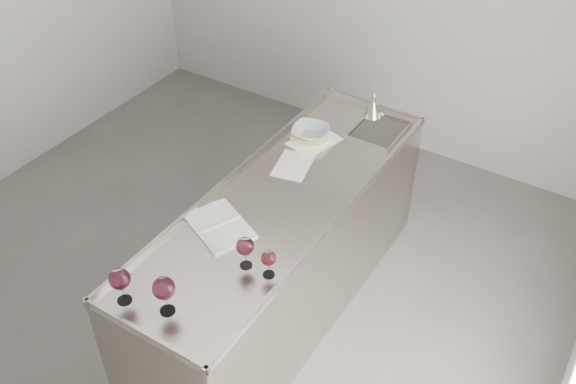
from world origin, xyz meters
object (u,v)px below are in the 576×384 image
Objects in this scene: wine_glass_middle at (164,289)px; ceramic_bowl at (310,132)px; wine_funnel at (373,108)px; wine_glass_right at (245,247)px; wine_glass_small at (268,259)px; counter at (283,254)px; notebook at (220,226)px; wine_glass_left at (120,280)px.

wine_glass_middle reaches higher than ceramic_bowl.
wine_glass_middle reaches higher than wine_funnel.
wine_glass_middle reaches higher than wine_glass_right.
wine_glass_middle is at bearing -91.35° from wine_funnel.
wine_glass_small is 1.66m from wine_funnel.
ceramic_bowl is at bearing 105.07° from wine_glass_right.
wine_funnel is at bearing 88.65° from wine_glass_middle.
wine_glass_small is at bearing -63.90° from counter.
wine_funnel reaches higher than notebook.
counter is 10.25× the size of ceramic_bowl.
wine_glass_right is 1.17× the size of wine_glass_small.
notebook is at bearing 84.32° from wine_glass_left.
wine_glass_right is 0.98× the size of wine_funnel.
wine_funnel is (-0.09, 1.65, -0.07)m from wine_glass_right.
counter is 0.85m from wine_glass_small.
wine_glass_left is 0.23m from wine_glass_middle.
wine_glass_small is 0.47m from notebook.
wine_funnel reaches higher than wine_glass_right.
wine_glass_middle is at bearing -90.27° from counter.
ceramic_bowl is at bearing -115.79° from wine_funnel.
wine_glass_left is 0.45× the size of notebook.
wine_funnel is (0.04, 1.08, 0.53)m from counter.
wine_glass_middle is 1.16× the size of wine_glass_right.
wine_glass_right is at bearing 54.55° from wine_glass_left.
notebook is (-0.30, 0.17, -0.13)m from wine_glass_right.
ceramic_bowl reaches higher than notebook.
wine_glass_right is at bearing -76.30° from counter.
counter is at bearing 116.10° from wine_glass_small.
wine_glass_small is 1.26m from ceramic_bowl.
counter is 0.82m from ceramic_bowl.
wine_glass_small is 0.68× the size of ceramic_bowl.
wine_glass_middle reaches higher than wine_glass_left.
wine_glass_right is at bearing 72.33° from wine_glass_middle.
wine_glass_middle is 1.65m from ceramic_bowl.
counter is at bearing -73.69° from ceramic_bowl.
wine_glass_small is at bearing 4.51° from notebook.
counter is at bearing 103.70° from wine_glass_right.
wine_funnel reaches higher than ceramic_bowl.
wine_glass_middle is 0.54m from wine_glass_small.
wine_glass_middle reaches higher than wine_glass_small.
notebook is (0.07, 0.68, -0.14)m from wine_glass_left.
notebook is 1.49m from wine_funnel.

